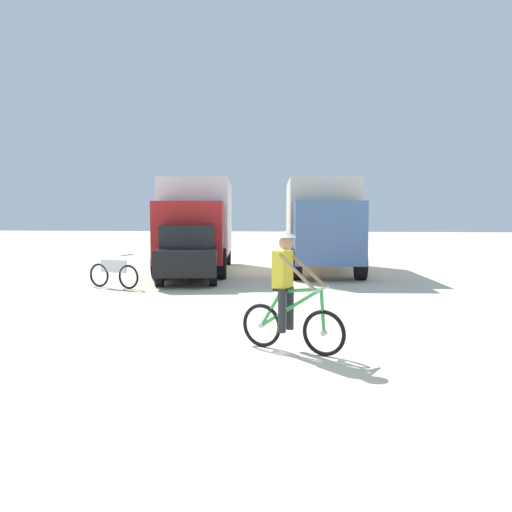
{
  "coord_description": "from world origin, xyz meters",
  "views": [
    {
      "loc": [
        1.99,
        -8.14,
        2.04
      ],
      "look_at": [
        0.57,
        4.09,
        1.1
      ],
      "focal_mm": 36.88,
      "sensor_mm": 36.0,
      "label": 1
    }
  ],
  "objects": [
    {
      "name": "ground_plane",
      "position": [
        0.0,
        0.0,
        0.0
      ],
      "size": [
        120.0,
        120.0,
        0.0
      ],
      "primitive_type": "plane",
      "color": "beige"
    },
    {
      "name": "box_truck_white_box",
      "position": [
        -2.46,
        11.09,
        1.87
      ],
      "size": [
        3.22,
        7.0,
        3.35
      ],
      "color": "white",
      "rests_on": "ground"
    },
    {
      "name": "box_truck_cream_rv",
      "position": [
        2.14,
        11.44,
        1.87
      ],
      "size": [
        2.9,
        6.92,
        3.35
      ],
      "color": "beige",
      "rests_on": "ground"
    },
    {
      "name": "sedan_parked",
      "position": [
        -2.0,
        7.94,
        0.88
      ],
      "size": [
        2.48,
        4.45,
        1.76
      ],
      "color": "black",
      "rests_on": "ground"
    },
    {
      "name": "cyclist_orange_shirt",
      "position": [
        1.57,
        -0.3,
        0.85
      ],
      "size": [
        1.6,
        0.82,
        1.82
      ],
      "color": "black",
      "rests_on": "ground"
    },
    {
      "name": "bicycle_spare",
      "position": [
        -3.72,
        6.09,
        0.4
      ],
      "size": [
        1.66,
        0.69,
        0.97
      ],
      "color": "black",
      "rests_on": "ground"
    }
  ]
}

